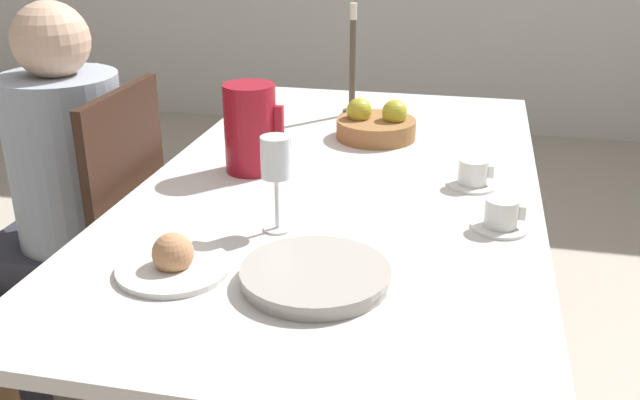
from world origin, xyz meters
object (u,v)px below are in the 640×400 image
object	(u,v)px
person_seated	(61,185)
wine_glass_water	(276,162)
chair_person_side	(96,257)
bread_plate	(174,261)
teacup_across	(473,175)
serving_tray	(315,276)
teacup_near_person	(501,216)
fruit_bowl	(376,125)
red_pitcher	(250,128)
candlestick_tall	(352,72)

from	to	relation	value
person_seated	wine_glass_water	bearing A→B (deg)	-111.32
chair_person_side	bread_plate	xyz separation A→B (m)	(0.44, -0.45, 0.27)
teacup_across	serving_tray	size ratio (longest dim) A/B	0.44
person_seated	teacup_near_person	size ratio (longest dim) A/B	9.71
teacup_near_person	bread_plate	distance (m)	0.68
chair_person_side	fruit_bowl	size ratio (longest dim) A/B	4.15
red_pitcher	teacup_across	xyz separation A→B (m)	(0.56, 0.01, -0.08)
teacup_near_person	teacup_across	size ratio (longest dim) A/B	1.00
teacup_across	fruit_bowl	world-z (taller)	fruit_bowl
red_pitcher	teacup_near_person	xyz separation A→B (m)	(0.62, -0.23, -0.08)
red_pitcher	bread_plate	distance (m)	0.56
chair_person_side	serving_tray	size ratio (longest dim) A/B	3.50
red_pitcher	fruit_bowl	xyz separation A→B (m)	(0.27, 0.34, -0.08)
teacup_near_person	bread_plate	bearing A→B (deg)	-151.53
wine_glass_water	teacup_near_person	distance (m)	0.49
wine_glass_water	serving_tray	world-z (taller)	wine_glass_water
red_pitcher	fruit_bowl	distance (m)	0.44
chair_person_side	teacup_across	size ratio (longest dim) A/B	8.00
person_seated	fruit_bowl	world-z (taller)	person_seated
red_pitcher	wine_glass_water	distance (m)	0.37
chair_person_side	serving_tray	bearing A→B (deg)	-121.61
red_pitcher	bread_plate	bearing A→B (deg)	-87.67
wine_glass_water	teacup_across	world-z (taller)	wine_glass_water
wine_glass_water	serving_tray	size ratio (longest dim) A/B	0.75
person_seated	fruit_bowl	xyz separation A→B (m)	(0.78, 0.41, 0.09)
wine_glass_water	serving_tray	xyz separation A→B (m)	(0.13, -0.20, -0.14)
chair_person_side	person_seated	distance (m)	0.21
serving_tray	bread_plate	world-z (taller)	bread_plate
person_seated	candlestick_tall	distance (m)	0.95
serving_tray	candlestick_tall	world-z (taller)	candlestick_tall
wine_glass_water	bread_plate	bearing A→B (deg)	-122.61
red_pitcher	serving_tray	world-z (taller)	red_pitcher
wine_glass_water	bread_plate	distance (m)	0.29
bread_plate	serving_tray	bearing A→B (deg)	2.72
person_seated	wine_glass_water	world-z (taller)	person_seated
teacup_near_person	fruit_bowl	size ratio (longest dim) A/B	0.52
teacup_across	person_seated	bearing A→B (deg)	-175.68
red_pitcher	candlestick_tall	xyz separation A→B (m)	(0.16, 0.57, 0.03)
fruit_bowl	candlestick_tall	distance (m)	0.28
person_seated	fruit_bowl	bearing A→B (deg)	-62.30
teacup_near_person	candlestick_tall	world-z (taller)	candlestick_tall
fruit_bowl	candlestick_tall	world-z (taller)	candlestick_tall
chair_person_side	candlestick_tall	xyz separation A→B (m)	(0.57, 0.68, 0.39)
teacup_near_person	serving_tray	distance (m)	0.45
bread_plate	fruit_bowl	size ratio (longest dim) A/B	0.93
chair_person_side	red_pitcher	world-z (taller)	red_pitcher
fruit_bowl	candlestick_tall	bearing A→B (deg)	115.98
teacup_near_person	serving_tray	bearing A→B (deg)	-136.63
candlestick_tall	wine_glass_water	bearing A→B (deg)	-89.80
red_pitcher	serving_tray	size ratio (longest dim) A/B	0.82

